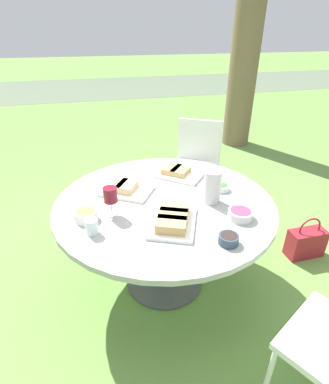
{
  "coord_description": "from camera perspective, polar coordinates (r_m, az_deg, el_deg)",
  "views": [
    {
      "loc": [
        -0.41,
        -1.61,
        1.69
      ],
      "look_at": [
        0.0,
        0.0,
        0.77
      ],
      "focal_mm": 28.0,
      "sensor_mm": 36.0,
      "label": 1
    }
  ],
  "objects": [
    {
      "name": "wine_glass",
      "position": [
        1.74,
        -10.28,
        -0.68
      ],
      "size": [
        0.08,
        0.08,
        0.18
      ],
      "color": "silver",
      "rests_on": "dining_table"
    },
    {
      "name": "cup_water_near",
      "position": [
        1.65,
        -13.65,
        -6.46
      ],
      "size": [
        0.07,
        0.07,
        0.09
      ],
      "color": "silver",
      "rests_on": "dining_table"
    },
    {
      "name": "bowl_olives",
      "position": [
        1.58,
        12.1,
        -8.71
      ],
      "size": [
        0.1,
        0.1,
        0.05
      ],
      "color": "#334256",
      "rests_on": "dining_table"
    },
    {
      "name": "bowl_salad",
      "position": [
        2.07,
        10.79,
        0.89
      ],
      "size": [
        0.1,
        0.1,
        0.04
      ],
      "color": "white",
      "rests_on": "dining_table"
    },
    {
      "name": "bowl_fries",
      "position": [
        1.78,
        -14.77,
        -4.27
      ],
      "size": [
        0.13,
        0.13,
        0.06
      ],
      "color": "white",
      "rests_on": "dining_table"
    },
    {
      "name": "platter_bread_main",
      "position": [
        1.69,
        1.61,
        -5.16
      ],
      "size": [
        0.36,
        0.41,
        0.07
      ],
      "color": "white",
      "rests_on": "dining_table"
    },
    {
      "name": "ground_plane",
      "position": [
        2.37,
        0.0,
        -16.44
      ],
      "size": [
        40.0,
        40.0,
        0.0
      ],
      "primitive_type": "plane",
      "color": "#668E42"
    },
    {
      "name": "water_pitcher",
      "position": [
        1.88,
        9.11,
        1.02
      ],
      "size": [
        0.12,
        0.11,
        0.21
      ],
      "color": "silver",
      "rests_on": "dining_table"
    },
    {
      "name": "dining_table",
      "position": [
        1.98,
        0.0,
        -3.98
      ],
      "size": [
        1.4,
        1.4,
        0.71
      ],
      "color": "#4C4C51",
      "rests_on": "ground_plane"
    },
    {
      "name": "handbag",
      "position": [
        2.76,
        25.31,
        -8.67
      ],
      "size": [
        0.3,
        0.14,
        0.37
      ],
      "color": "maroon",
      "rests_on": "ground_plane"
    },
    {
      "name": "river_strip",
      "position": [
        10.18,
        -12.57,
        18.84
      ],
      "size": [
        40.0,
        3.91,
        0.01
      ],
      "color": "#6B7F5B",
      "rests_on": "ground_plane"
    },
    {
      "name": "chair_near_right",
      "position": [
        3.04,
        6.15,
        6.35
      ],
      "size": [
        0.59,
        0.58,
        0.89
      ],
      "color": "silver",
      "rests_on": "ground_plane"
    },
    {
      "name": "bowl_dip_red",
      "position": [
        1.79,
        14.26,
        -4.07
      ],
      "size": [
        0.15,
        0.15,
        0.05
      ],
      "color": "silver",
      "rests_on": "dining_table"
    },
    {
      "name": "platter_charcuterie",
      "position": [
        2.03,
        -7.67,
        0.72
      ],
      "size": [
        0.39,
        0.37,
        0.07
      ],
      "color": "white",
      "rests_on": "dining_table"
    },
    {
      "name": "platter_sandwich_side",
      "position": [
        2.24,
        2.62,
        3.74
      ],
      "size": [
        0.4,
        0.39,
        0.06
      ],
      "color": "white",
      "rests_on": "dining_table"
    }
  ]
}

